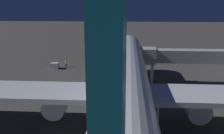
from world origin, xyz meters
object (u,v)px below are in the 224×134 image
(airliner_at_gate, at_px, (125,93))
(traffic_cone_nose_port, at_px, (136,70))
(jet_bridge, at_px, (190,56))
(baggage_container_mid_row, at_px, (55,66))
(traffic_cone_nose_starboard, at_px, (118,70))
(ground_crew_under_port_wing, at_px, (66,63))

(airliner_at_gate, distance_m, traffic_cone_nose_port, 31.61)
(jet_bridge, relative_size, baggage_container_mid_row, 12.43)
(jet_bridge, height_order, traffic_cone_nose_port, jet_bridge)
(traffic_cone_nose_port, height_order, traffic_cone_nose_starboard, same)
(airliner_at_gate, xyz_separation_m, traffic_cone_nose_port, (-2.20, -31.06, -5.43))
(baggage_container_mid_row, distance_m, ground_crew_under_port_wing, 2.96)
(jet_bridge, distance_m, traffic_cone_nose_starboard, 18.31)
(airliner_at_gate, bearing_deg, traffic_cone_nose_port, -94.05)
(traffic_cone_nose_starboard, bearing_deg, ground_crew_under_port_wing, -11.87)
(baggage_container_mid_row, relative_size, traffic_cone_nose_port, 3.41)
(baggage_container_mid_row, height_order, traffic_cone_nose_starboard, baggage_container_mid_row)
(ground_crew_under_port_wing, height_order, traffic_cone_nose_starboard, ground_crew_under_port_wing)
(airliner_at_gate, xyz_separation_m, traffic_cone_nose_starboard, (2.20, -31.06, -5.43))
(airliner_at_gate, relative_size, ground_crew_under_port_wing, 37.58)
(traffic_cone_nose_port, relative_size, traffic_cone_nose_starboard, 1.00)
(traffic_cone_nose_starboard, bearing_deg, airliner_at_gate, 94.05)
(jet_bridge, xyz_separation_m, ground_crew_under_port_wing, (27.90, -12.29, -4.86))
(jet_bridge, xyz_separation_m, traffic_cone_nose_starboard, (14.63, -9.50, -5.55))
(airliner_at_gate, bearing_deg, ground_crew_under_port_wing, -65.45)
(baggage_container_mid_row, relative_size, ground_crew_under_port_wing, 1.07)
(airliner_at_gate, height_order, traffic_cone_nose_starboard, airliner_at_gate)
(ground_crew_under_port_wing, xyz_separation_m, traffic_cone_nose_port, (-17.67, 2.79, -0.69))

